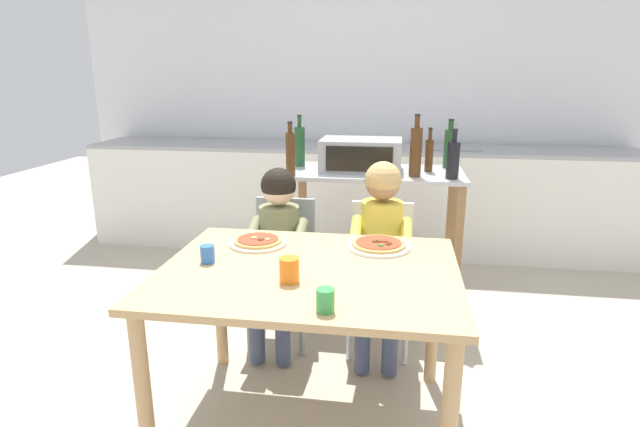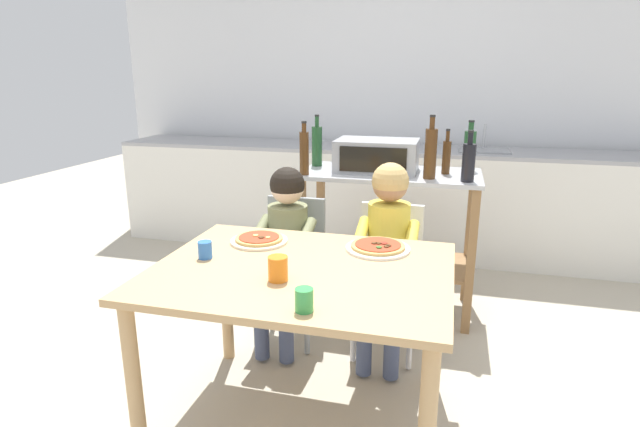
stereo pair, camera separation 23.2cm
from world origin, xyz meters
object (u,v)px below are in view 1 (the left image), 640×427
object	(u,v)px
toaster_oven	(361,155)
bottle_slim_sauce	(429,154)
drinking_cup_orange	(289,270)
drinking_cup_blue	(208,254)
dining_table	(309,290)
bottle_tall_green_wine	(450,147)
bottle_squat_spirits	(300,145)
bottle_brown_beer	(453,159)
dining_chair_left	(283,259)
bottle_clear_vinegar	(290,152)
kitchen_island_cart	(373,217)
pizza_plate_cream	(258,242)
child_in_yellow_shirt	(381,238)
child_in_olive_shirt	(277,237)
drinking_cup_green	(325,300)
dining_chair_right	(380,265)
pizza_plate_white	(379,245)
bottle_dark_olive_oil	(416,151)

from	to	relation	value
toaster_oven	bottle_slim_sauce	bearing A→B (deg)	3.49
drinking_cup_orange	toaster_oven	bearing A→B (deg)	83.41
drinking_cup_blue	dining_table	bearing A→B (deg)	-0.38
bottle_tall_green_wine	drinking_cup_blue	world-z (taller)	bottle_tall_green_wine
bottle_squat_spirits	drinking_cup_blue	distance (m)	1.39
bottle_brown_beer	toaster_oven	bearing A→B (deg)	162.39
bottle_squat_spirits	dining_chair_left	size ratio (longest dim) A/B	0.41
drinking_cup_blue	bottle_clear_vinegar	bearing A→B (deg)	82.41
kitchen_island_cart	dining_chair_left	size ratio (longest dim) A/B	1.36
pizza_plate_cream	child_in_yellow_shirt	bearing A→B (deg)	33.34
bottle_brown_beer	child_in_yellow_shirt	size ratio (longest dim) A/B	0.28
toaster_oven	bottle_slim_sauce	xyz separation A→B (m)	(0.42, 0.03, 0.01)
child_in_olive_shirt	drinking_cup_green	bearing A→B (deg)	-67.90
bottle_brown_beer	dining_chair_right	bearing A→B (deg)	-138.23
toaster_oven	bottle_slim_sauce	distance (m)	0.42
pizza_plate_cream	drinking_cup_green	bearing A→B (deg)	-57.14
toaster_oven	child_in_yellow_shirt	size ratio (longest dim) A/B	0.48
toaster_oven	drinking_cup_blue	distance (m)	1.40
toaster_oven	dining_table	xyz separation A→B (m)	(-0.11, -1.27, -0.37)
pizza_plate_white	bottle_squat_spirits	bearing A→B (deg)	118.16
bottle_brown_beer	child_in_yellow_shirt	distance (m)	0.70
toaster_oven	bottle_brown_beer	distance (m)	0.58
bottle_tall_green_wine	bottle_slim_sauce	distance (m)	0.21
kitchen_island_cart	dining_table	world-z (taller)	kitchen_island_cart
kitchen_island_cart	pizza_plate_white	size ratio (longest dim) A/B	3.80
bottle_tall_green_wine	drinking_cup_blue	bearing A→B (deg)	-127.48
bottle_clear_vinegar	dining_chair_left	size ratio (longest dim) A/B	0.40
bottle_tall_green_wine	bottle_brown_beer	world-z (taller)	bottle_tall_green_wine
bottle_dark_olive_oil	bottle_clear_vinegar	bearing A→B (deg)	-174.35
bottle_brown_beer	pizza_plate_white	bearing A→B (deg)	-116.01
dining_chair_left	child_in_olive_shirt	xyz separation A→B (m)	(0.00, -0.12, 0.18)
child_in_olive_shirt	child_in_yellow_shirt	size ratio (longest dim) A/B	0.95
bottle_dark_olive_oil	pizza_plate_white	bearing A→B (deg)	-101.93
child_in_olive_shirt	bottle_brown_beer	bearing A→B (deg)	25.88
dining_chair_right	drinking_cup_orange	size ratio (longest dim) A/B	8.38
bottle_tall_green_wine	dining_chair_right	bearing A→B (deg)	-119.72
bottle_tall_green_wine	dining_chair_left	distance (m)	1.31
pizza_plate_cream	drinking_cup_blue	bearing A→B (deg)	-119.86
bottle_dark_olive_oil	bottle_squat_spirits	bearing A→B (deg)	162.20
pizza_plate_cream	drinking_cup_green	distance (m)	0.75
pizza_plate_cream	drinking_cup_orange	world-z (taller)	drinking_cup_orange
drinking_cup_green	drinking_cup_orange	bearing A→B (deg)	127.24
kitchen_island_cart	dining_chair_left	xyz separation A→B (m)	(-0.49, -0.51, -0.13)
bottle_dark_olive_oil	kitchen_island_cart	bearing A→B (deg)	150.08
pizza_plate_white	drinking_cup_blue	size ratio (longest dim) A/B	3.87
dining_chair_left	child_in_olive_shirt	distance (m)	0.21
bottle_squat_spirits	bottle_slim_sauce	bearing A→B (deg)	-4.69
bottle_dark_olive_oil	drinking_cup_green	distance (m)	1.56
child_in_yellow_shirt	drinking_cup_green	size ratio (longest dim) A/B	12.97
bottle_squat_spirits	bottle_dark_olive_oil	bearing A→B (deg)	-17.80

